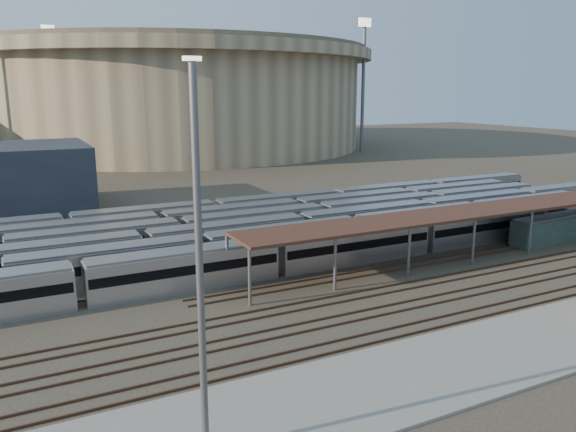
# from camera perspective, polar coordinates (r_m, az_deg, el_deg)

# --- Properties ---
(ground) EXTENTS (420.00, 420.00, 0.00)m
(ground) POSITION_cam_1_polar(r_m,az_deg,el_deg) (51.79, 4.96, -8.04)
(ground) COLOR #383026
(ground) RESTS_ON ground
(apron) EXTENTS (50.00, 9.00, 0.20)m
(apron) POSITION_cam_1_polar(r_m,az_deg,el_deg) (37.93, 10.61, -16.20)
(apron) COLOR gray
(apron) RESTS_ON ground
(subway_trains) EXTENTS (126.96, 23.90, 3.60)m
(subway_trains) POSITION_cam_1_polar(r_m,az_deg,el_deg) (65.46, -6.70, -1.99)
(subway_trains) COLOR #B3B3B8
(subway_trains) RESTS_ON ground
(inspection_shed) EXTENTS (60.30, 6.00, 5.30)m
(inspection_shed) POSITION_cam_1_polar(r_m,az_deg,el_deg) (66.95, 19.45, 0.50)
(inspection_shed) COLOR #5D5D62
(inspection_shed) RESTS_ON ground
(empty_tracks) EXTENTS (170.00, 9.62, 0.18)m
(empty_tracks) POSITION_cam_1_polar(r_m,az_deg,el_deg) (47.88, 8.14, -9.78)
(empty_tracks) COLOR #4C3323
(empty_tracks) RESTS_ON ground
(stadium) EXTENTS (124.00, 124.00, 32.50)m
(stadium) POSITION_cam_1_polar(r_m,az_deg,el_deg) (188.07, -11.32, 11.90)
(stadium) COLOR #9B8B69
(stadium) RESTS_ON ground
(floodlight_2) EXTENTS (4.00, 1.00, 38.40)m
(floodlight_2) POSITION_cam_1_polar(r_m,az_deg,el_deg) (170.49, 7.64, 13.38)
(floodlight_2) COLOR #5D5D62
(floodlight_2) RESTS_ON ground
(floodlight_3) EXTENTS (4.00, 1.00, 38.40)m
(floodlight_3) POSITION_cam_1_polar(r_m,az_deg,el_deg) (201.74, -22.80, 12.41)
(floodlight_3) COLOR #5D5D62
(floodlight_3) RESTS_ON ground
(teal_boxcar) EXTENTS (13.47, 3.32, 3.11)m
(teal_boxcar) POSITION_cam_1_polar(r_m,az_deg,el_deg) (76.46, 25.43, -1.20)
(teal_boxcar) COLOR #215450
(teal_boxcar) RESTS_ON ground
(yard_light_pole) EXTENTS (0.81, 0.36, 19.53)m
(yard_light_pole) POSITION_cam_1_polar(r_m,az_deg,el_deg) (26.91, -8.97, -5.32)
(yard_light_pole) COLOR #5D5D62
(yard_light_pole) RESTS_ON apron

